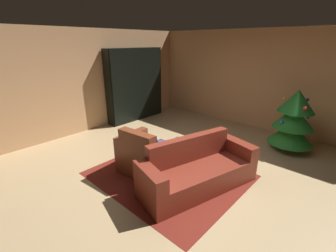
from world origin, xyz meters
TOP-DOWN VIEW (x-y plane):
  - ground_plane at (0.00, 0.00)m, footprint 7.58×7.58m
  - wall_back at (0.00, 3.16)m, footprint 6.44×0.06m
  - wall_left at (-3.19, 0.00)m, footprint 0.06×6.37m
  - area_rug at (-0.04, -0.31)m, footprint 2.49×2.15m
  - bookshelf_unit at (-2.95, 1.50)m, footprint 0.33×1.87m
  - armchair_red at (-0.37, -0.51)m, footprint 1.06×0.83m
  - couch_red at (0.53, -0.25)m, footprint 1.21×2.08m
  - coffee_table at (-0.17, -0.22)m, footprint 0.76×0.76m
  - book_stack_on_table at (-0.22, -0.27)m, footprint 0.22×0.18m
  - bottle_on_table at (-0.25, -0.42)m, footprint 0.08×0.08m
  - decorated_tree at (1.21, 2.26)m, footprint 0.92×0.92m

SIDE VIEW (x-z plane):
  - ground_plane at x=0.00m, z-range 0.00..0.00m
  - area_rug at x=-0.04m, z-range 0.00..0.01m
  - couch_red at x=0.53m, z-range -0.12..0.68m
  - armchair_red at x=-0.37m, z-range -0.12..0.75m
  - coffee_table at x=-0.17m, z-range 0.19..0.63m
  - book_stack_on_table at x=-0.22m, z-range 0.45..0.57m
  - bottle_on_table at x=-0.25m, z-range 0.42..0.70m
  - decorated_tree at x=1.21m, z-range 0.02..1.36m
  - bookshelf_unit at x=-2.95m, z-range -0.03..2.06m
  - wall_back at x=0.00m, z-range 0.00..2.57m
  - wall_left at x=-3.19m, z-range 0.00..2.57m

